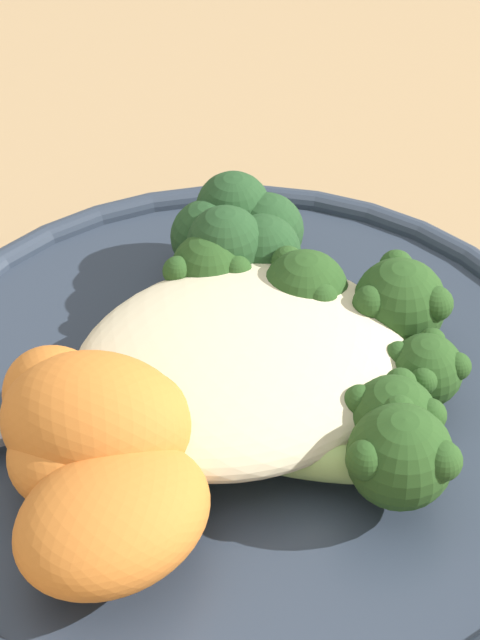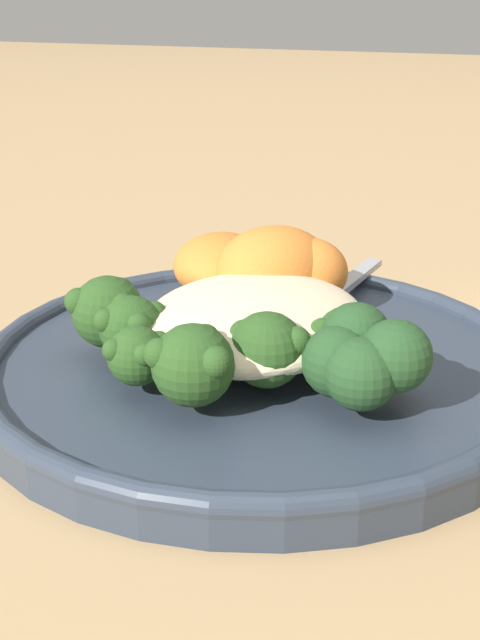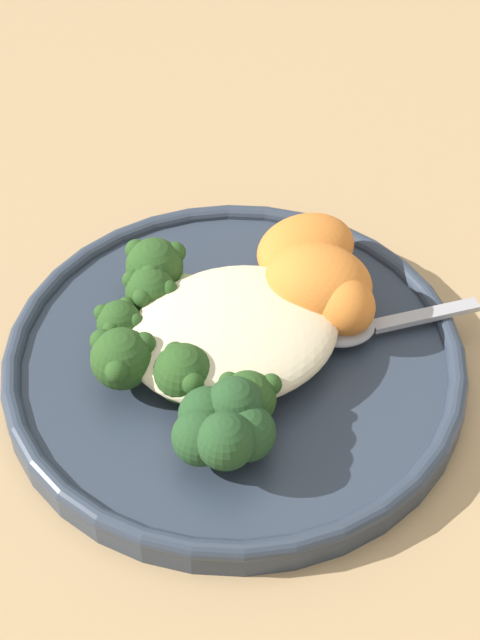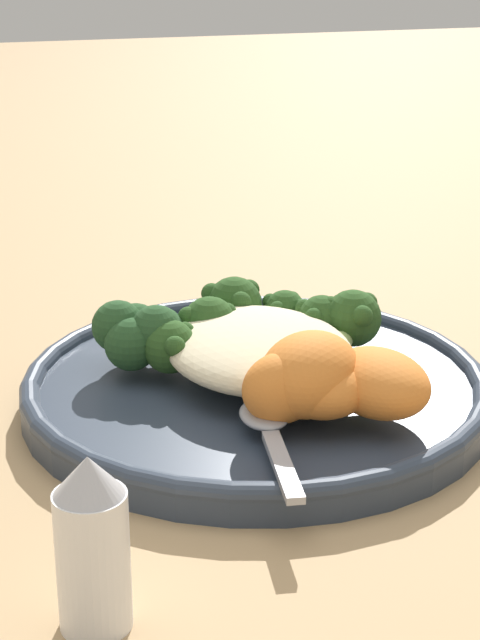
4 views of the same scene
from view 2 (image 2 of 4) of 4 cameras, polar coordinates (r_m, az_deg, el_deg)
ground_plane at (r=0.45m, az=1.89°, el=-4.45°), size 4.00×4.00×0.00m
plate at (r=0.45m, az=1.19°, el=-2.90°), size 0.28×0.28×0.02m
quinoa_mound at (r=0.44m, az=1.09°, el=0.19°), size 0.13×0.11×0.03m
broccoli_stalk_0 at (r=0.45m, az=-6.46°, el=0.53°), size 0.09×0.09×0.04m
broccoli_stalk_1 at (r=0.44m, az=-4.76°, el=-0.13°), size 0.11×0.08×0.03m
broccoli_stalk_2 at (r=0.42m, az=-4.15°, el=-1.24°), size 0.12×0.04×0.03m
broccoli_stalk_3 at (r=0.39m, az=-2.38°, el=-2.28°), size 0.13×0.04×0.04m
broccoli_stalk_4 at (r=0.41m, az=1.34°, el=-1.36°), size 0.10×0.07×0.03m
broccoli_stalk_5 at (r=0.42m, az=5.24°, el=-0.89°), size 0.08×0.10×0.03m
sweet_potato_chunk_0 at (r=0.49m, az=2.14°, el=3.44°), size 0.08×0.08×0.04m
sweet_potato_chunk_1 at (r=0.51m, az=-1.32°, el=3.61°), size 0.07×0.06×0.03m
sweet_potato_chunk_2 at (r=0.49m, az=4.17°, el=3.10°), size 0.05×0.05×0.04m
sweet_potato_chunk_3 at (r=0.49m, az=1.68°, el=2.89°), size 0.07×0.06×0.03m
kale_tuft at (r=0.39m, az=8.18°, el=-2.34°), size 0.06×0.06×0.04m
spoon at (r=0.50m, az=5.77°, el=1.64°), size 0.11×0.03×0.01m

